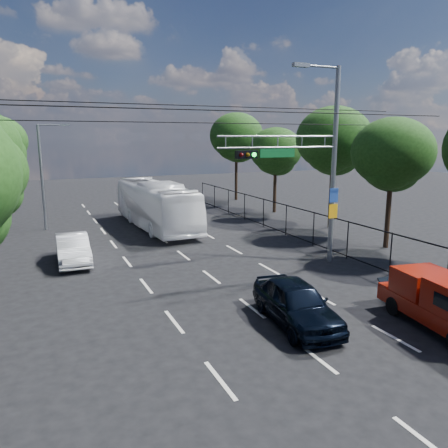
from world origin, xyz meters
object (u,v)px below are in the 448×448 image
signal_mast (314,158)px  white_van (73,249)px  white_bus (156,205)px  red_pickup (447,302)px  navy_hatchback (296,303)px

signal_mast → white_van: bearing=155.6°
signal_mast → white_bus: 13.24m
red_pickup → navy_hatchback: (-4.19, 2.39, -0.23)m
white_bus → white_van: size_ratio=2.66×
white_van → signal_mast: bearing=-23.3°
signal_mast → red_pickup: 9.25m
signal_mast → red_pickup: bearing=-92.6°
signal_mast → white_bus: (-4.67, 11.85, -3.64)m
navy_hatchback → red_pickup: bearing=-23.3°
red_pickup → white_bus: white_bus is taller
navy_hatchback → white_bus: size_ratio=0.38×
red_pickup → white_van: size_ratio=1.18×
navy_hatchback → white_van: size_ratio=1.01×
navy_hatchback → signal_mast: bearing=58.3°
signal_mast → white_van: signal_mast is taller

